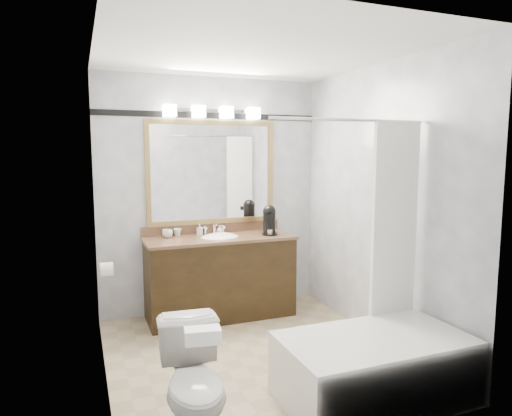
# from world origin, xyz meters

# --- Properties ---
(room) EXTENTS (2.42, 2.62, 2.52)m
(room) POSITION_xyz_m (0.00, 0.00, 1.25)
(room) COLOR tan
(room) RESTS_ON ground
(vanity) EXTENTS (1.53, 0.58, 0.97)m
(vanity) POSITION_xyz_m (0.00, 1.02, 0.44)
(vanity) COLOR black
(vanity) RESTS_ON ground
(mirror) EXTENTS (1.40, 0.04, 1.10)m
(mirror) POSITION_xyz_m (0.00, 1.28, 1.50)
(mirror) COLOR #A28449
(mirror) RESTS_ON room
(vanity_light_bar) EXTENTS (1.02, 0.14, 0.12)m
(vanity_light_bar) POSITION_xyz_m (0.00, 1.23, 2.13)
(vanity_light_bar) COLOR silver
(vanity_light_bar) RESTS_ON room
(accent_stripe) EXTENTS (2.40, 0.01, 0.06)m
(accent_stripe) POSITION_xyz_m (0.00, 1.29, 2.10)
(accent_stripe) COLOR black
(accent_stripe) RESTS_ON room
(bathtub) EXTENTS (1.30, 0.75, 1.96)m
(bathtub) POSITION_xyz_m (0.55, -0.90, 0.28)
(bathtub) COLOR white
(bathtub) RESTS_ON ground
(tp_roll) EXTENTS (0.11, 0.12, 0.12)m
(tp_roll) POSITION_xyz_m (-1.14, 0.66, 0.70)
(tp_roll) COLOR white
(tp_roll) RESTS_ON room
(toilet) EXTENTS (0.44, 0.71, 0.69)m
(toilet) POSITION_xyz_m (-0.74, -0.92, 0.35)
(toilet) COLOR white
(toilet) RESTS_ON ground
(tissue_box) EXTENTS (0.21, 0.13, 0.08)m
(tissue_box) POSITION_xyz_m (-0.74, -1.12, 0.73)
(tissue_box) COLOR white
(tissue_box) RESTS_ON toilet
(coffee_maker) EXTENTS (0.17, 0.20, 0.31)m
(coffee_maker) POSITION_xyz_m (0.53, 0.97, 1.01)
(coffee_maker) COLOR black
(coffee_maker) RESTS_ON vanity
(cup_left) EXTENTS (0.14, 0.14, 0.08)m
(cup_left) POSITION_xyz_m (-0.51, 1.16, 0.89)
(cup_left) COLOR white
(cup_left) RESTS_ON vanity
(cup_right) EXTENTS (0.09, 0.09, 0.08)m
(cup_right) POSITION_xyz_m (-0.40, 1.23, 0.89)
(cup_right) COLOR white
(cup_right) RESTS_ON vanity
(soap_bottle_a) EXTENTS (0.07, 0.07, 0.12)m
(soap_bottle_a) POSITION_xyz_m (-0.17, 1.18, 0.91)
(soap_bottle_a) COLOR white
(soap_bottle_a) RESTS_ON vanity
(soap_bottle_b) EXTENTS (0.09, 0.09, 0.09)m
(soap_bottle_b) POSITION_xyz_m (0.05, 1.20, 0.89)
(soap_bottle_b) COLOR white
(soap_bottle_b) RESTS_ON vanity
(soap_bar) EXTENTS (0.09, 0.07, 0.02)m
(soap_bar) POSITION_xyz_m (0.05, 1.13, 0.86)
(soap_bar) COLOR beige
(soap_bar) RESTS_ON vanity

